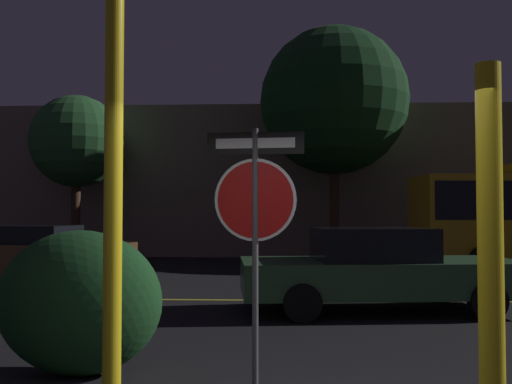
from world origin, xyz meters
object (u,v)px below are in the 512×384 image
at_px(passing_car_1, 25,257).
at_px(tree_0, 334,101).
at_px(stop_sign, 255,202).
at_px(yellow_pole_left, 113,214).
at_px(hedge_bush_1, 79,302).
at_px(passing_car_2, 378,270).
at_px(yellow_pole_right, 491,264).
at_px(tree_2, 77,142).

bearing_deg(passing_car_1, tree_0, -40.35).
height_order(stop_sign, yellow_pole_left, yellow_pole_left).
distance_m(yellow_pole_left, hedge_bush_1, 2.15).
xyz_separation_m(hedge_bush_1, passing_car_1, (-3.47, 6.35, -0.02)).
xyz_separation_m(passing_car_1, passing_car_2, (7.23, -2.37, -0.02)).
relative_size(yellow_pole_right, passing_car_1, 0.56).
distance_m(yellow_pole_right, hedge_bush_1, 4.07).
bearing_deg(yellow_pole_left, tree_0, 78.64).
bearing_deg(tree_0, tree_2, 177.53).
distance_m(stop_sign, tree_2, 16.14).
bearing_deg(tree_2, yellow_pole_right, -61.77).
height_order(passing_car_1, passing_car_2, passing_car_2).
bearing_deg(passing_car_1, hedge_bush_1, -146.21).
distance_m(yellow_pole_left, yellow_pole_right, 2.65).
height_order(yellow_pole_left, tree_2, tree_2).
relative_size(hedge_bush_1, tree_0, 0.21).
distance_m(passing_car_2, tree_2, 13.88).
bearing_deg(hedge_bush_1, passing_car_1, 118.66).
relative_size(tree_0, tree_2, 1.38).
distance_m(stop_sign, tree_0, 14.60).
relative_size(hedge_bush_1, passing_car_1, 0.36).
bearing_deg(yellow_pole_right, tree_2, 118.23).
bearing_deg(hedge_bush_1, passing_car_2, 46.63).
bearing_deg(yellow_pole_right, stop_sign, 133.60).
distance_m(yellow_pole_left, passing_car_1, 9.23).
bearing_deg(yellow_pole_left, yellow_pole_right, -6.13).
distance_m(hedge_bush_1, tree_2, 15.35).
bearing_deg(hedge_bush_1, stop_sign, -9.42).
distance_m(yellow_pole_left, tree_0, 16.17).
xyz_separation_m(yellow_pole_left, hedge_bush_1, (-0.86, 1.74, -0.92)).
height_order(yellow_pole_right, passing_car_2, yellow_pole_right).
relative_size(yellow_pole_left, yellow_pole_right, 1.25).
xyz_separation_m(stop_sign, yellow_pole_left, (-0.98, -1.44, -0.11)).
relative_size(hedge_bush_1, tree_2, 0.30).
bearing_deg(yellow_pole_left, passing_car_1, 118.16).
xyz_separation_m(yellow_pole_left, passing_car_1, (-4.33, 8.09, -0.94)).
bearing_deg(passing_car_2, tree_2, -144.20).
xyz_separation_m(stop_sign, hedge_bush_1, (-1.84, 0.31, -1.03)).
bearing_deg(yellow_pole_left, stop_sign, 55.62).
height_order(yellow_pole_left, yellow_pole_right, yellow_pole_left).
relative_size(yellow_pole_right, tree_2, 0.46).
height_order(yellow_pole_right, passing_car_1, yellow_pole_right).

